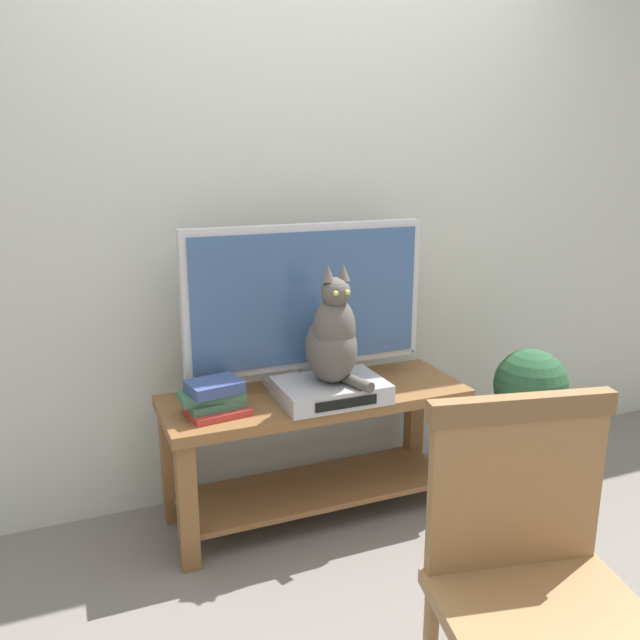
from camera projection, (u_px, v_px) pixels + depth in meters
name	position (u px, v px, depth m)	size (l,w,h in m)	color
ground_plane	(391.00, 590.00, 2.36)	(12.00, 12.00, 0.00)	slate
back_wall	(294.00, 181.00, 2.87)	(7.00, 0.12, 2.80)	#B7BCB2
tv_stand	(316.00, 432.00, 2.77)	(1.27, 0.46, 0.56)	brown
tv	(306.00, 302.00, 2.72)	(1.03, 0.20, 0.69)	#B7B7BC
media_box	(331.00, 390.00, 2.64)	(0.43, 0.30, 0.08)	#ADADB2
cat	(333.00, 338.00, 2.57)	(0.21, 0.31, 0.48)	#514C47
wooden_chair	(536.00, 573.00, 1.54)	(0.56, 0.56, 0.97)	olive
book_stack	(214.00, 398.00, 2.49)	(0.26, 0.20, 0.13)	#B2332D
potted_plant	(529.00, 408.00, 2.95)	(0.33, 0.33, 0.68)	#9E6B4C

